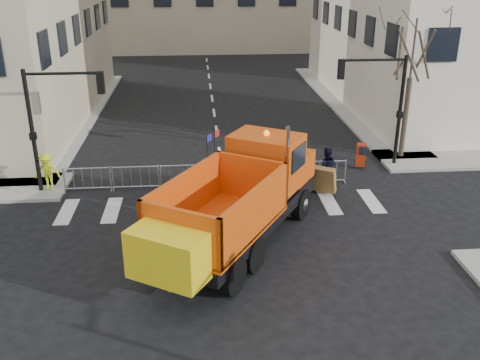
{
  "coord_description": "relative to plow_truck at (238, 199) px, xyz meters",
  "views": [
    {
      "loc": [
        -1.12,
        -14.47,
        9.48
      ],
      "look_at": [
        0.28,
        2.5,
        2.4
      ],
      "focal_mm": 40.0,
      "sensor_mm": 36.0,
      "label": 1
    }
  ],
  "objects": [
    {
      "name": "worker",
      "position": [
        -7.82,
        5.43,
        -0.88
      ],
      "size": [
        1.1,
        0.66,
        1.66
      ],
      "primitive_type": "imported",
      "rotation": [
        0.0,
        0.0,
        -0.05
      ],
      "color": "#B7D018",
      "rests_on": "sidewalk_back"
    },
    {
      "name": "crowd_barriers",
      "position": [
        -0.92,
        5.48,
        -1.31
      ],
      "size": [
        12.6,
        0.6,
        1.1
      ],
      "primitive_type": null,
      "color": "#9EA0A5",
      "rests_on": "ground"
    },
    {
      "name": "sidewalk_back",
      "position": [
        -0.17,
        6.38,
        -1.79
      ],
      "size": [
        64.0,
        5.0,
        0.15
      ],
      "primitive_type": "cube",
      "color": "gray",
      "rests_on": "ground"
    },
    {
      "name": "cop_b",
      "position": [
        4.28,
        4.88,
        -0.91
      ],
      "size": [
        1.0,
        0.81,
        1.91
      ],
      "primitive_type": "imported",
      "rotation": [
        0.0,
        0.0,
        3.04
      ],
      "color": "black",
      "rests_on": "ground"
    },
    {
      "name": "cop_a",
      "position": [
        2.7,
        4.19,
        -1.0
      ],
      "size": [
        0.75,
        0.71,
        1.73
      ],
      "primitive_type": "imported",
      "rotation": [
        0.0,
        0.0,
        3.8
      ],
      "color": "black",
      "rests_on": "ground"
    },
    {
      "name": "traffic_light_left",
      "position": [
        -8.17,
        5.38,
        0.84
      ],
      "size": [
        0.18,
        0.18,
        5.4
      ],
      "primitive_type": "cylinder",
      "color": "black",
      "rests_on": "ground"
    },
    {
      "name": "newspaper_box",
      "position": [
        6.54,
        7.13,
        -1.16
      ],
      "size": [
        0.55,
        0.52,
        1.1
      ],
      "primitive_type": "cube",
      "rotation": [
        0.0,
        0.0,
        -0.31
      ],
      "color": "#AE280D",
      "rests_on": "sidewalk_back"
    },
    {
      "name": "street_tree",
      "position": [
        9.03,
        8.38,
        1.89
      ],
      "size": [
        3.0,
        3.0,
        7.5
      ],
      "primitive_type": null,
      "color": "#382B21",
      "rests_on": "ground"
    },
    {
      "name": "ground",
      "position": [
        -0.17,
        -2.12,
        -1.86
      ],
      "size": [
        120.0,
        120.0,
        0.0
      ],
      "primitive_type": "plane",
      "color": "black",
      "rests_on": "ground"
    },
    {
      "name": "cop_c",
      "position": [
        2.99,
        4.15,
        -0.83
      ],
      "size": [
        1.18,
        1.23,
        2.06
      ],
      "primitive_type": "imported",
      "rotation": [
        0.0,
        0.0,
        3.98
      ],
      "color": "black",
      "rests_on": "ground"
    },
    {
      "name": "traffic_light_right",
      "position": [
        8.33,
        7.38,
        0.84
      ],
      "size": [
        0.18,
        0.18,
        5.4
      ],
      "primitive_type": "cylinder",
      "color": "black",
      "rests_on": "ground"
    },
    {
      "name": "plow_truck",
      "position": [
        0.0,
        0.0,
        0.0
      ],
      "size": [
        8.08,
        10.71,
        4.19
      ],
      "rotation": [
        0.0,
        0.0,
        1.02
      ],
      "color": "black",
      "rests_on": "ground"
    }
  ]
}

